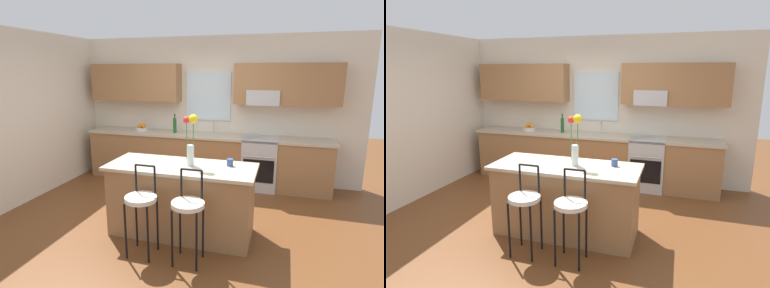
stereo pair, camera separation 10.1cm
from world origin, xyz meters
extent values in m
plane|color=brown|center=(0.00, 0.00, 0.00)|extent=(14.00, 14.00, 0.00)
cube|color=beige|center=(-2.56, 0.30, 1.35)|extent=(0.12, 4.60, 2.70)
cube|color=beige|center=(0.00, 2.06, 1.35)|extent=(5.60, 0.12, 2.70)
cube|color=#996B42|center=(-1.41, 1.83, 1.85)|extent=(1.77, 0.34, 0.70)
cube|color=#996B42|center=(1.41, 1.83, 1.85)|extent=(1.77, 0.34, 0.70)
cube|color=silver|center=(0.00, 1.99, 1.60)|extent=(0.86, 0.03, 0.90)
cube|color=#B7BABC|center=(1.04, 1.80, 1.62)|extent=(0.56, 0.36, 0.26)
cube|color=#996B42|center=(0.00, 1.70, 0.44)|extent=(4.50, 0.60, 0.88)
cube|color=#BCAD93|center=(0.00, 1.70, 0.90)|extent=(4.56, 0.64, 0.04)
cube|color=#B7BABC|center=(0.15, 1.70, 0.85)|extent=(0.54, 0.38, 0.11)
cylinder|color=#B7BABC|center=(0.15, 1.86, 1.03)|extent=(0.02, 0.02, 0.22)
cylinder|color=#B7BABC|center=(0.15, 1.80, 1.14)|extent=(0.02, 0.12, 0.02)
cube|color=#B7BABC|center=(1.04, 1.68, 0.46)|extent=(0.60, 0.60, 0.92)
cube|color=black|center=(1.04, 1.38, 0.40)|extent=(0.52, 0.02, 0.40)
cylinder|color=#B7BABC|center=(1.04, 1.35, 0.66)|extent=(0.50, 0.02, 0.02)
cube|color=#996B42|center=(0.21, -0.28, 0.44)|extent=(1.79, 0.69, 0.88)
cube|color=#BCAD93|center=(0.21, -0.28, 0.90)|extent=(1.87, 0.77, 0.04)
cylinder|color=black|center=(-0.20, -1.02, 0.33)|extent=(0.02, 0.02, 0.66)
cylinder|color=black|center=(0.07, -1.02, 0.33)|extent=(0.02, 0.02, 0.66)
cylinder|color=black|center=(-0.20, -0.75, 0.33)|extent=(0.02, 0.02, 0.66)
cylinder|color=black|center=(0.07, -0.75, 0.33)|extent=(0.02, 0.02, 0.66)
cylinder|color=silver|center=(-0.06, -0.89, 0.69)|extent=(0.36, 0.36, 0.05)
cylinder|color=black|center=(-0.18, -0.75, 0.87)|extent=(0.02, 0.02, 0.32)
cylinder|color=black|center=(0.05, -0.75, 0.87)|extent=(0.02, 0.02, 0.32)
cylinder|color=black|center=(-0.06, -0.75, 1.03)|extent=(0.23, 0.02, 0.02)
cylinder|color=black|center=(0.35, -1.02, 0.33)|extent=(0.02, 0.02, 0.66)
cylinder|color=black|center=(0.62, -1.02, 0.33)|extent=(0.02, 0.02, 0.66)
cylinder|color=black|center=(0.35, -0.75, 0.33)|extent=(0.02, 0.02, 0.66)
cylinder|color=black|center=(0.62, -0.75, 0.33)|extent=(0.02, 0.02, 0.66)
cylinder|color=silver|center=(0.49, -0.89, 0.69)|extent=(0.36, 0.36, 0.05)
cylinder|color=black|center=(0.37, -0.75, 0.87)|extent=(0.02, 0.02, 0.32)
cylinder|color=black|center=(0.60, -0.75, 0.87)|extent=(0.02, 0.02, 0.32)
cylinder|color=black|center=(0.49, -0.75, 1.03)|extent=(0.23, 0.02, 0.02)
cylinder|color=silver|center=(0.32, -0.25, 1.05)|extent=(0.09, 0.09, 0.26)
cylinder|color=#3D722D|center=(0.36, -0.26, 1.25)|extent=(0.01, 0.01, 0.51)
sphere|color=yellow|center=(0.36, -0.26, 1.51)|extent=(0.11, 0.11, 0.11)
cylinder|color=#3D722D|center=(0.28, -0.26, 1.25)|extent=(0.01, 0.01, 0.50)
sphere|color=red|center=(0.28, -0.26, 1.49)|extent=(0.09, 0.09, 0.09)
cylinder|color=#33518C|center=(0.80, -0.14, 0.97)|extent=(0.08, 0.08, 0.09)
cylinder|color=silver|center=(-1.27, 1.70, 0.95)|extent=(0.24, 0.24, 0.06)
sphere|color=orange|center=(-1.22, 1.70, 1.01)|extent=(0.07, 0.07, 0.07)
sphere|color=orange|center=(-1.27, 1.75, 1.01)|extent=(0.07, 0.07, 0.07)
sphere|color=orange|center=(-1.33, 1.70, 1.01)|extent=(0.08, 0.08, 0.08)
sphere|color=orange|center=(-1.27, 1.70, 1.04)|extent=(0.08, 0.08, 0.08)
cylinder|color=#1E5923|center=(-0.58, 1.70, 1.06)|extent=(0.06, 0.06, 0.28)
cylinder|color=#1E5923|center=(-0.58, 1.70, 1.23)|extent=(0.03, 0.03, 0.07)
cylinder|color=black|center=(-0.58, 1.70, 1.27)|extent=(0.03, 0.03, 0.02)
camera|label=1|loc=(1.42, -3.87, 2.07)|focal=29.55mm
camera|label=2|loc=(1.52, -3.84, 2.07)|focal=29.55mm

